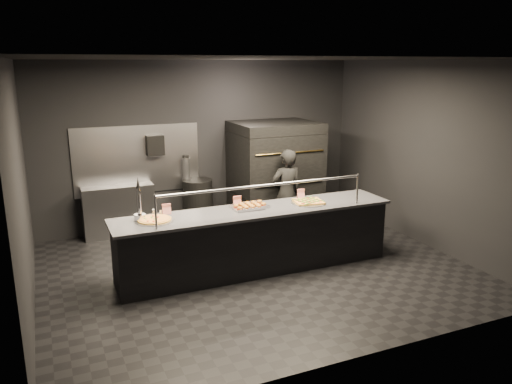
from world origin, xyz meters
The scene contains 15 objects.
room centered at (-0.02, 0.05, 1.50)m, with size 6.04×6.00×3.00m.
service_counter centered at (0.00, 0.00, 0.46)m, with size 4.10×0.78×1.37m.
pizza_oven centered at (1.20, 1.90, 0.97)m, with size 1.50×1.23×1.91m.
prep_shelf centered at (-1.60, 2.32, 0.45)m, with size 1.20×0.35×0.90m, color #99999E.
towel_dispenser centered at (-0.90, 2.39, 1.55)m, with size 0.30×0.20×0.35m, color black.
fire_extinguisher centered at (-0.35, 2.40, 1.06)m, with size 0.14×0.14×0.51m.
beer_tap centered at (-1.62, 0.13, 1.09)m, with size 0.15×0.22×0.59m.
round_pizza centered at (-1.45, 0.05, 0.94)m, with size 0.51×0.51×0.03m.
slider_tray_a centered at (-0.10, 0.09, 0.95)m, with size 0.43×0.32×0.07m.
slider_tray_b centered at (0.00, 0.15, 0.95)m, with size 0.47×0.37×0.07m.
square_pizza centered at (0.85, 0.00, 0.94)m, with size 0.52×0.52×0.05m.
condiment_jar centered at (-1.37, 0.28, 0.96)m, with size 0.14×0.05×0.09m.
tent_cards centered at (-0.18, 0.28, 1.00)m, with size 2.22×0.04×0.15m.
trash_bin centered at (-0.20, 2.22, 0.45)m, with size 0.54×0.54×0.90m, color black.
worker centered at (1.04, 1.12, 0.77)m, with size 0.57×0.37×1.55m, color black.
Camera 1 is at (-2.72, -6.26, 2.94)m, focal length 35.00 mm.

